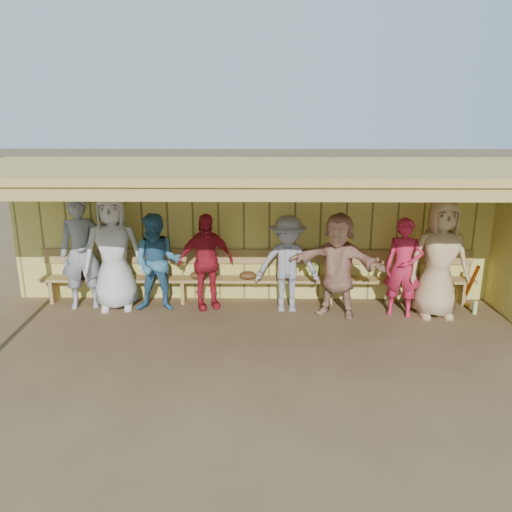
{
  "coord_description": "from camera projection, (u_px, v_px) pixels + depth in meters",
  "views": [
    {
      "loc": [
        0.1,
        -7.25,
        3.18
      ],
      "look_at": [
        0.0,
        0.35,
        1.05
      ],
      "focal_mm": 35.0,
      "sensor_mm": 36.0,
      "label": 1
    }
  ],
  "objects": [
    {
      "name": "player_a",
      "position": [
        82.0,
        253.0,
        8.4
      ],
      "size": [
        0.79,
        0.61,
        1.93
      ],
      "primitive_type": "imported",
      "rotation": [
        0.0,
        0.0,
        0.23
      ],
      "color": "gray",
      "rests_on": "ground"
    },
    {
      "name": "player_c",
      "position": [
        158.0,
        263.0,
        8.28
      ],
      "size": [
        0.81,
        0.64,
        1.66
      ],
      "primitive_type": "imported",
      "rotation": [
        0.0,
        0.0,
        0.01
      ],
      "color": "#33698E",
      "rests_on": "ground"
    },
    {
      "name": "player_e",
      "position": [
        287.0,
        264.0,
        8.28
      ],
      "size": [
        1.06,
        0.62,
        1.63
      ],
      "primitive_type": "imported",
      "rotation": [
        0.0,
        0.0,
        -0.01
      ],
      "color": "gray",
      "rests_on": "ground"
    },
    {
      "name": "player_f",
      "position": [
        338.0,
        265.0,
        8.09
      ],
      "size": [
        1.66,
        1.09,
        1.71
      ],
      "primitive_type": "imported",
      "rotation": [
        0.0,
        0.0,
        -0.4
      ],
      "color": "tan",
      "rests_on": "ground"
    },
    {
      "name": "ground",
      "position": [
        256.0,
        326.0,
        7.84
      ],
      "size": [
        90.0,
        90.0,
        0.0
      ],
      "primitive_type": "plane",
      "color": "brown",
      "rests_on": "ground"
    },
    {
      "name": "dugout_equipment",
      "position": [
        224.0,
        277.0,
        8.66
      ],
      "size": [
        6.99,
        0.62,
        0.8
      ],
      "color": "orange",
      "rests_on": "ground"
    },
    {
      "name": "dugout_structure",
      "position": [
        280.0,
        212.0,
        8.04
      ],
      "size": [
        8.8,
        3.2,
        2.5
      ],
      "color": "#D4C75A",
      "rests_on": "ground"
    },
    {
      "name": "player_g",
      "position": [
        403.0,
        268.0,
        8.09
      ],
      "size": [
        0.68,
        0.55,
        1.63
      ],
      "primitive_type": "imported",
      "rotation": [
        0.0,
        0.0,
        -0.31
      ],
      "color": "#B91D39",
      "rests_on": "ground"
    },
    {
      "name": "player_d",
      "position": [
        206.0,
        262.0,
        8.41
      ],
      "size": [
        1.04,
        0.73,
        1.64
      ],
      "primitive_type": "imported",
      "rotation": [
        0.0,
        0.0,
        0.38
      ],
      "color": "#AD1B28",
      "rests_on": "ground"
    },
    {
      "name": "bench",
      "position": [
        257.0,
        273.0,
        8.77
      ],
      "size": [
        7.6,
        0.34,
        0.93
      ],
      "color": "#AC8849",
      "rests_on": "ground"
    },
    {
      "name": "player_b",
      "position": [
        113.0,
        252.0,
        8.33
      ],
      "size": [
        1.07,
        0.8,
        2.0
      ],
      "primitive_type": "imported",
      "rotation": [
        0.0,
        0.0,
        0.18
      ],
      "color": "silver",
      "rests_on": "ground"
    },
    {
      "name": "player_h",
      "position": [
        439.0,
        259.0,
        8.0
      ],
      "size": [
        0.96,
        0.64,
        1.95
      ],
      "primitive_type": "imported",
      "rotation": [
        0.0,
        0.0,
        0.02
      ],
      "color": "tan",
      "rests_on": "ground"
    }
  ]
}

